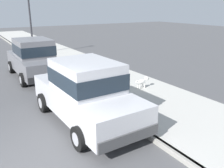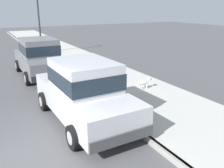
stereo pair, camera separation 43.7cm
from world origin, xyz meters
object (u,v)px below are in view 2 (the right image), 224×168
at_px(car_grey_sedan, 40,57).
at_px(fire_hydrant, 78,70).
at_px(car_silver_sedan, 84,91).
at_px(dog_white, 145,82).
at_px(street_lamp, 38,14).

xyz_separation_m(car_grey_sedan, fire_hydrant, (1.45, -1.55, -0.51)).
bearing_deg(fire_hydrant, car_silver_sedan, -108.21).
relative_size(dog_white, street_lamp, 0.17).
relative_size(car_grey_sedan, street_lamp, 1.04).
height_order(car_silver_sedan, dog_white, car_silver_sedan).
height_order(car_silver_sedan, street_lamp, street_lamp).
xyz_separation_m(car_silver_sedan, fire_hydrant, (1.43, 4.34, -0.51)).
relative_size(dog_white, fire_hydrant, 1.04).
bearing_deg(car_silver_sedan, car_grey_sedan, 90.20).
height_order(fire_hydrant, street_lamp, street_lamp).
bearing_deg(fire_hydrant, dog_white, -59.53).
xyz_separation_m(dog_white, fire_hydrant, (-1.81, 3.07, 0.05)).
bearing_deg(car_grey_sedan, street_lamp, 76.37).
bearing_deg(fire_hydrant, street_lamp, 90.80).
xyz_separation_m(car_grey_sedan, dog_white, (3.25, -4.62, -0.55)).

